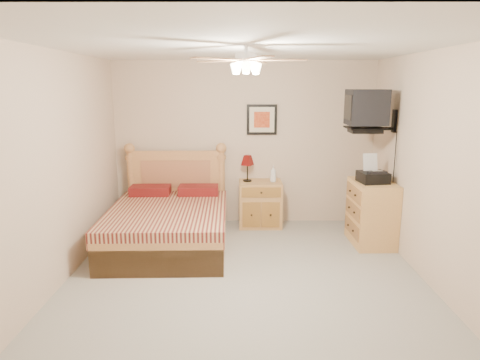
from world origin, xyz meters
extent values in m
plane|color=gray|center=(0.00, 0.00, 0.00)|extent=(4.50, 4.50, 0.00)
cube|color=white|center=(0.00, 0.00, 2.50)|extent=(4.00, 4.50, 0.04)
cube|color=#C8AE93|center=(0.00, 2.25, 1.25)|extent=(4.00, 0.04, 2.50)
cube|color=#C8AE93|center=(0.00, -2.25, 1.25)|extent=(4.00, 0.04, 2.50)
cube|color=#C8AE93|center=(-2.00, 0.00, 1.25)|extent=(0.04, 4.50, 2.50)
cube|color=#C8AE93|center=(2.00, 0.00, 1.25)|extent=(0.04, 4.50, 2.50)
cube|color=tan|center=(0.25, 2.00, 0.35)|extent=(0.65, 0.49, 0.70)
imported|color=white|center=(0.44, 1.99, 0.82)|extent=(0.10, 0.10, 0.25)
cube|color=black|center=(0.27, 2.23, 1.62)|extent=(0.46, 0.04, 0.46)
cube|color=#BF8F45|center=(1.73, 1.24, 0.44)|extent=(0.53, 0.75, 0.87)
imported|color=beige|center=(1.68, 1.53, 0.88)|extent=(0.24, 0.28, 0.02)
imported|color=gray|center=(1.68, 1.55, 0.90)|extent=(0.29, 0.32, 0.02)
camera|label=1|loc=(-0.04, -4.34, 2.12)|focal=32.00mm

